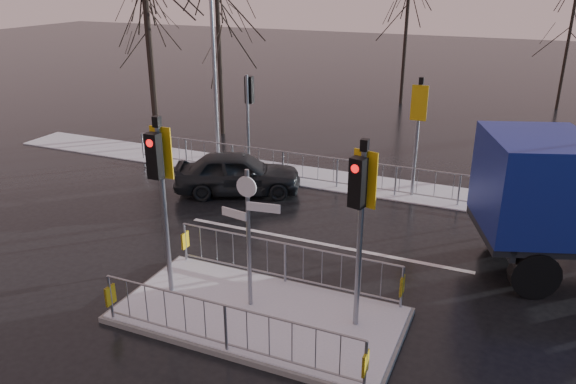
% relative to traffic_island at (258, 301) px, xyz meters
% --- Properties ---
extents(ground, '(120.00, 120.00, 0.00)m').
position_rel_traffic_island_xyz_m(ground, '(0.01, -0.01, -0.39)').
color(ground, black).
rests_on(ground, ground).
extents(snow_verge, '(30.00, 2.00, 0.04)m').
position_rel_traffic_island_xyz_m(snow_verge, '(0.01, 8.59, -0.37)').
color(snow_verge, white).
rests_on(snow_verge, ground).
extents(lane_markings, '(8.00, 11.38, 0.01)m').
position_rel_traffic_island_xyz_m(lane_markings, '(0.01, -0.34, -0.39)').
color(lane_markings, silver).
rests_on(lane_markings, ground).
extents(traffic_island, '(6.00, 3.04, 4.15)m').
position_rel_traffic_island_xyz_m(traffic_island, '(0.00, 0.00, 0.00)').
color(traffic_island, slate).
rests_on(traffic_island, ground).
extents(far_kerb_fixtures, '(18.00, 0.65, 3.83)m').
position_rel_traffic_island_xyz_m(far_kerb_fixtures, '(0.31, 8.08, 0.63)').
color(far_kerb_fixtures, gray).
rests_on(far_kerb_fixtures, ground).
extents(car_far_lane, '(4.42, 3.22, 1.40)m').
position_rel_traffic_island_xyz_m(car_far_lane, '(-3.83, 6.24, 0.31)').
color(car_far_lane, black).
rests_on(car_far_lane, ground).
extents(tree_near_b, '(4.00, 4.00, 7.55)m').
position_rel_traffic_island_xyz_m(tree_near_b, '(-7.99, 12.49, 4.76)').
color(tree_near_b, black).
rests_on(tree_near_b, ground).
extents(tree_near_c, '(3.50, 3.50, 6.61)m').
position_rel_traffic_island_xyz_m(tree_near_c, '(-12.49, 13.49, 4.11)').
color(tree_near_c, black).
rests_on(tree_near_c, ground).
extents(tree_far_a, '(3.75, 3.75, 7.08)m').
position_rel_traffic_island_xyz_m(tree_far_a, '(-1.99, 21.99, 4.43)').
color(tree_far_a, black).
rests_on(tree_far_a, ground).
extents(tree_far_b, '(3.25, 3.25, 6.14)m').
position_rel_traffic_island_xyz_m(tree_far_b, '(6.01, 23.99, 3.79)').
color(tree_far_b, black).
rests_on(tree_far_b, ground).
extents(street_lamp_left, '(1.25, 0.18, 8.20)m').
position_rel_traffic_island_xyz_m(street_lamp_left, '(-6.42, 9.49, 4.10)').
color(street_lamp_left, gray).
rests_on(street_lamp_left, ground).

